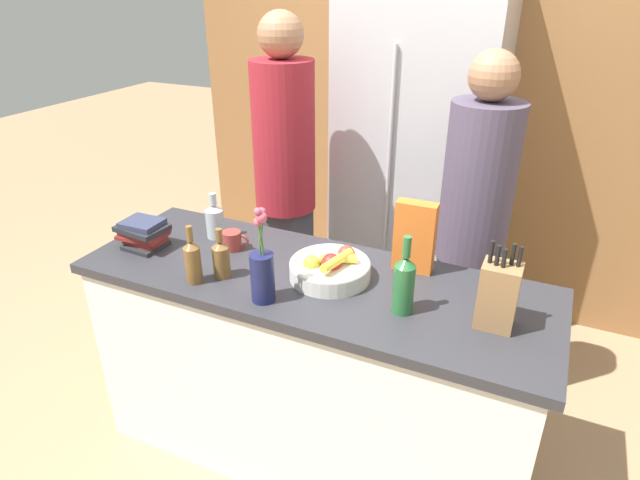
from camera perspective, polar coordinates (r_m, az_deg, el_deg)
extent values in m
plane|color=#A37F5B|center=(2.65, -0.78, -21.13)|extent=(14.00, 14.00, 0.00)
cube|color=silver|center=(2.35, -0.85, -13.95)|extent=(1.78, 0.62, 0.87)
cube|color=#2D2D33|center=(2.08, -0.94, -4.36)|extent=(1.85, 0.65, 0.04)
cube|color=olive|center=(3.38, 11.36, 14.78)|extent=(3.05, 0.12, 2.60)
cube|color=#B7B7BC|center=(3.10, 10.20, 8.29)|extent=(0.82, 0.60, 2.02)
cylinder|color=#B7B7BC|center=(2.80, 7.38, 8.67)|extent=(0.02, 0.02, 1.11)
cylinder|color=silver|center=(2.05, 1.07, -3.29)|extent=(0.31, 0.31, 0.06)
torus|color=silver|center=(2.03, 1.08, -2.55)|extent=(0.31, 0.31, 0.02)
sphere|color=red|center=(2.11, 2.81, -1.52)|extent=(0.07, 0.07, 0.07)
sphere|color=red|center=(2.02, 1.18, -2.51)|extent=(0.08, 0.08, 0.08)
sphere|color=#99B233|center=(2.02, -0.90, -2.54)|extent=(0.07, 0.07, 0.07)
cylinder|color=yellow|center=(2.02, 1.94, -2.02)|extent=(0.14, 0.09, 0.03)
cylinder|color=yellow|center=(1.99, 1.88, -2.15)|extent=(0.07, 0.17, 0.03)
cube|color=olive|center=(1.83, 18.46, -5.68)|extent=(0.12, 0.10, 0.23)
cylinder|color=black|center=(1.77, 17.78, -1.35)|extent=(0.01, 0.01, 0.09)
cylinder|color=black|center=(1.76, 18.40, -1.71)|extent=(0.01, 0.01, 0.08)
cylinder|color=black|center=(1.75, 19.05, -1.99)|extent=(0.01, 0.01, 0.07)
cylinder|color=black|center=(1.78, 19.87, -1.58)|extent=(0.01, 0.01, 0.08)
cylinder|color=black|center=(1.77, 20.52, -1.81)|extent=(0.01, 0.01, 0.08)
cylinder|color=#191E4C|center=(1.89, -6.14, -3.99)|extent=(0.09, 0.09, 0.18)
cylinder|color=#477538|center=(1.81, -6.24, 0.38)|extent=(0.01, 0.02, 0.14)
sphere|color=#C64C66|center=(1.78, -6.26, 2.40)|extent=(0.04, 0.04, 0.04)
cylinder|color=#477538|center=(1.82, -6.23, 0.73)|extent=(0.03, 0.01, 0.15)
sphere|color=#C64C66|center=(1.79, -6.25, 3.02)|extent=(0.03, 0.03, 0.03)
cylinder|color=#477538|center=(1.82, -6.48, 0.15)|extent=(0.01, 0.01, 0.12)
sphere|color=#C64C66|center=(1.80, -6.65, 1.90)|extent=(0.03, 0.03, 0.03)
cylinder|color=#477538|center=(1.81, -6.48, 0.68)|extent=(0.02, 0.01, 0.17)
sphere|color=#C64C66|center=(1.77, -6.66, 3.04)|extent=(0.03, 0.03, 0.03)
cube|color=orange|center=(2.08, 10.07, 0.32)|extent=(0.16, 0.06, 0.28)
cylinder|color=#99332D|center=(2.28, -9.38, -0.05)|extent=(0.08, 0.08, 0.08)
torus|color=#99332D|center=(2.27, -8.31, -0.07)|extent=(0.06, 0.03, 0.06)
cube|color=#232328|center=(2.40, -18.07, -0.55)|extent=(0.16, 0.15, 0.02)
cube|color=maroon|center=(2.40, -18.16, 0.01)|extent=(0.16, 0.12, 0.02)
cube|color=maroon|center=(2.40, -18.38, 0.48)|extent=(0.20, 0.15, 0.02)
cube|color=maroon|center=(2.38, -18.22, 0.82)|extent=(0.18, 0.14, 0.02)
cube|color=#232328|center=(2.37, -18.45, 1.22)|extent=(0.21, 0.16, 0.02)
cube|color=#2D334C|center=(2.36, -18.45, 1.71)|extent=(0.16, 0.13, 0.02)
cylinder|color=#B2BCC1|center=(2.39, -11.12, 1.73)|extent=(0.08, 0.08, 0.13)
cone|color=#B2BCC1|center=(2.36, -11.29, 3.41)|extent=(0.08, 0.08, 0.02)
cylinder|color=#B2BCC1|center=(2.35, -11.37, 4.29)|extent=(0.03, 0.03, 0.05)
cylinder|color=#286633|center=(1.84, 8.89, -5.19)|extent=(0.07, 0.07, 0.18)
cone|color=#286633|center=(1.79, 9.13, -2.29)|extent=(0.07, 0.07, 0.03)
cylinder|color=#286633|center=(1.76, 9.25, -0.73)|extent=(0.03, 0.03, 0.07)
cylinder|color=brown|center=(2.08, -10.46, -2.31)|extent=(0.07, 0.07, 0.13)
cone|color=brown|center=(2.04, -10.63, -0.47)|extent=(0.07, 0.07, 0.02)
cylinder|color=brown|center=(2.02, -10.72, 0.49)|extent=(0.03, 0.03, 0.05)
cylinder|color=brown|center=(2.06, -13.37, -2.59)|extent=(0.06, 0.06, 0.14)
cone|color=brown|center=(2.02, -13.63, -0.47)|extent=(0.06, 0.06, 0.03)
cylinder|color=brown|center=(2.00, -13.76, 0.66)|extent=(0.02, 0.02, 0.06)
cube|color=#383842|center=(2.98, -3.42, -4.21)|extent=(0.27, 0.22, 0.88)
cylinder|color=maroon|center=(2.66, -3.89, 10.85)|extent=(0.31, 0.31, 0.73)
sphere|color=#996B4C|center=(2.57, -4.23, 21.02)|extent=(0.21, 0.21, 0.21)
cube|color=#383842|center=(2.71, 14.51, -9.26)|extent=(0.26, 0.19, 0.82)
cylinder|color=#4C4256|center=(2.36, 16.57, 5.80)|extent=(0.30, 0.30, 0.69)
sphere|color=#996B4C|center=(2.25, 18.06, 16.36)|extent=(0.20, 0.20, 0.20)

